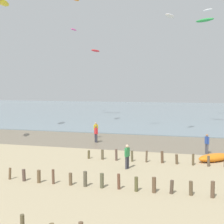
{
  "coord_description": "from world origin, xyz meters",
  "views": [
    {
      "loc": [
        6.78,
        -6.32,
        5.77
      ],
      "look_at": [
        1.82,
        12.82,
        4.05
      ],
      "focal_mm": 48.42,
      "sensor_mm": 36.0,
      "label": 1
    }
  ],
  "objects_px": {
    "person_nearest_camera": "(207,143)",
    "person_by_waterline": "(96,129)",
    "kite_aloft_11": "(95,51)",
    "kite_aloft_0": "(170,16)",
    "kite_aloft_9": "(74,30)",
    "kite_aloft_12": "(3,3)",
    "kite_aloft_8": "(208,10)",
    "person_mid_beach": "(127,156)",
    "person_right_flank": "(96,134)",
    "kite_aloft_1": "(205,20)",
    "grounded_kite": "(214,157)"
  },
  "relations": [
    {
      "from": "person_nearest_camera",
      "to": "person_by_waterline",
      "type": "height_order",
      "value": "same"
    },
    {
      "from": "kite_aloft_11",
      "to": "kite_aloft_0",
      "type": "bearing_deg",
      "value": -127.92
    },
    {
      "from": "kite_aloft_9",
      "to": "kite_aloft_12",
      "type": "xyz_separation_m",
      "value": [
        0.4,
        -23.74,
        -1.04
      ]
    },
    {
      "from": "person_by_waterline",
      "to": "kite_aloft_8",
      "type": "height_order",
      "value": "kite_aloft_8"
    },
    {
      "from": "person_mid_beach",
      "to": "kite_aloft_8",
      "type": "height_order",
      "value": "kite_aloft_8"
    },
    {
      "from": "person_right_flank",
      "to": "kite_aloft_9",
      "type": "bearing_deg",
      "value": 115.71
    },
    {
      "from": "kite_aloft_1",
      "to": "kite_aloft_9",
      "type": "distance_m",
      "value": 26.99
    },
    {
      "from": "kite_aloft_9",
      "to": "kite_aloft_11",
      "type": "distance_m",
      "value": 7.25
    },
    {
      "from": "person_right_flank",
      "to": "person_mid_beach",
      "type": "bearing_deg",
      "value": -60.19
    },
    {
      "from": "kite_aloft_1",
      "to": "kite_aloft_12",
      "type": "distance_m",
      "value": 26.54
    },
    {
      "from": "kite_aloft_1",
      "to": "kite_aloft_11",
      "type": "relative_size",
      "value": 1.1
    },
    {
      "from": "person_mid_beach",
      "to": "person_by_waterline",
      "type": "height_order",
      "value": "same"
    },
    {
      "from": "grounded_kite",
      "to": "kite_aloft_12",
      "type": "distance_m",
      "value": 29.78
    },
    {
      "from": "person_by_waterline",
      "to": "kite_aloft_12",
      "type": "distance_m",
      "value": 19.03
    },
    {
      "from": "person_nearest_camera",
      "to": "person_mid_beach",
      "type": "bearing_deg",
      "value": -132.11
    },
    {
      "from": "kite_aloft_9",
      "to": "kite_aloft_12",
      "type": "distance_m",
      "value": 23.77
    },
    {
      "from": "person_by_waterline",
      "to": "kite_aloft_9",
      "type": "bearing_deg",
      "value": 116.55
    },
    {
      "from": "person_mid_beach",
      "to": "kite_aloft_1",
      "type": "bearing_deg",
      "value": 76.41
    },
    {
      "from": "grounded_kite",
      "to": "person_mid_beach",
      "type": "bearing_deg",
      "value": 171.41
    },
    {
      "from": "person_right_flank",
      "to": "kite_aloft_0",
      "type": "height_order",
      "value": "kite_aloft_0"
    },
    {
      "from": "person_by_waterline",
      "to": "kite_aloft_1",
      "type": "relative_size",
      "value": 0.6
    },
    {
      "from": "person_by_waterline",
      "to": "kite_aloft_8",
      "type": "relative_size",
      "value": 0.88
    },
    {
      "from": "person_right_flank",
      "to": "kite_aloft_1",
      "type": "height_order",
      "value": "kite_aloft_1"
    },
    {
      "from": "person_right_flank",
      "to": "kite_aloft_12",
      "type": "height_order",
      "value": "kite_aloft_12"
    },
    {
      "from": "kite_aloft_1",
      "to": "kite_aloft_12",
      "type": "relative_size",
      "value": 0.94
    },
    {
      "from": "person_by_waterline",
      "to": "person_right_flank",
      "type": "distance_m",
      "value": 2.92
    },
    {
      "from": "kite_aloft_0",
      "to": "kite_aloft_11",
      "type": "bearing_deg",
      "value": -123.38
    },
    {
      "from": "kite_aloft_9",
      "to": "person_by_waterline",
      "type": "bearing_deg",
      "value": -144.14
    },
    {
      "from": "kite_aloft_0",
      "to": "kite_aloft_11",
      "type": "distance_m",
      "value": 24.52
    },
    {
      "from": "person_right_flank",
      "to": "person_nearest_camera",
      "type": "bearing_deg",
      "value": -13.83
    },
    {
      "from": "kite_aloft_11",
      "to": "person_nearest_camera",
      "type": "bearing_deg",
      "value": -131.32
    },
    {
      "from": "person_right_flank",
      "to": "kite_aloft_1",
      "type": "relative_size",
      "value": 0.6
    },
    {
      "from": "person_right_flank",
      "to": "grounded_kite",
      "type": "distance_m",
      "value": 12.25
    },
    {
      "from": "kite_aloft_8",
      "to": "kite_aloft_0",
      "type": "bearing_deg",
      "value": 115.56
    },
    {
      "from": "kite_aloft_8",
      "to": "kite_aloft_9",
      "type": "relative_size",
      "value": 1.0
    },
    {
      "from": "grounded_kite",
      "to": "kite_aloft_0",
      "type": "relative_size",
      "value": 1.45
    },
    {
      "from": "kite_aloft_11",
      "to": "kite_aloft_1",
      "type": "bearing_deg",
      "value": -102.22
    },
    {
      "from": "person_mid_beach",
      "to": "person_by_waterline",
      "type": "distance_m",
      "value": 13.06
    },
    {
      "from": "kite_aloft_9",
      "to": "kite_aloft_11",
      "type": "relative_size",
      "value": 0.76
    },
    {
      "from": "person_by_waterline",
      "to": "kite_aloft_9",
      "type": "xyz_separation_m",
      "value": [
        -12.3,
        24.62,
        15.87
      ]
    },
    {
      "from": "person_by_waterline",
      "to": "kite_aloft_12",
      "type": "bearing_deg",
      "value": 175.78
    },
    {
      "from": "grounded_kite",
      "to": "kite_aloft_12",
      "type": "relative_size",
      "value": 0.99
    },
    {
      "from": "kite_aloft_9",
      "to": "kite_aloft_12",
      "type": "bearing_deg",
      "value": -169.72
    },
    {
      "from": "person_mid_beach",
      "to": "kite_aloft_0",
      "type": "relative_size",
      "value": 0.83
    },
    {
      "from": "kite_aloft_0",
      "to": "kite_aloft_9",
      "type": "distance_m",
      "value": 29.76
    },
    {
      "from": "grounded_kite",
      "to": "kite_aloft_9",
      "type": "bearing_deg",
      "value": 86.55
    },
    {
      "from": "kite_aloft_0",
      "to": "person_by_waterline",
      "type": "bearing_deg",
      "value": -50.3
    },
    {
      "from": "grounded_kite",
      "to": "kite_aloft_8",
      "type": "relative_size",
      "value": 1.53
    },
    {
      "from": "person_mid_beach",
      "to": "kite_aloft_12",
      "type": "height_order",
      "value": "kite_aloft_12"
    },
    {
      "from": "kite_aloft_12",
      "to": "grounded_kite",
      "type": "bearing_deg",
      "value": -122.55
    }
  ]
}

